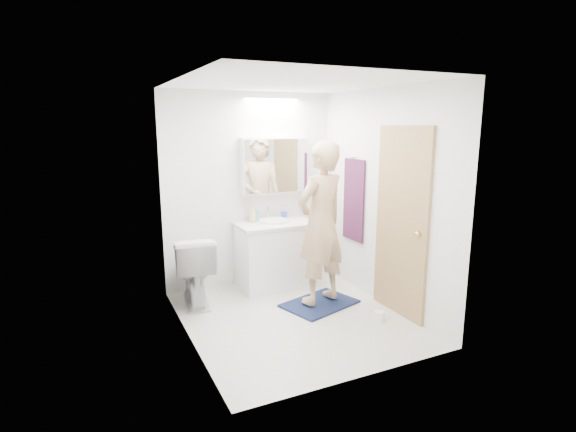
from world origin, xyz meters
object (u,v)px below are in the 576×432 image
vanity_cabinet (275,256)px  soap_bottle_b (255,214)px  toilet_paper_roll (379,316)px  toilet (194,269)px  soap_bottle_a (252,213)px  medicine_cabinet (274,166)px  person (321,224)px  toothbrush_cup (284,215)px

vanity_cabinet → soap_bottle_b: size_ratio=5.06×
soap_bottle_b → toilet_paper_roll: soap_bottle_b is taller
toilet → soap_bottle_b: 1.04m
toilet → soap_bottle_a: size_ratio=3.43×
medicine_cabinet → soap_bottle_b: size_ratio=4.95×
medicine_cabinet → soap_bottle_a: (-0.33, -0.06, -0.56)m
vanity_cabinet → medicine_cabinet: (0.09, 0.21, 1.11)m
medicine_cabinet → soap_bottle_b: medicine_cabinet is taller
person → toilet_paper_roll: 1.15m
toilet → toothbrush_cup: bearing=-158.8°
medicine_cabinet → toothbrush_cup: medicine_cabinet is taller
medicine_cabinet → toilet: medicine_cabinet is taller
soap_bottle_a → toilet_paper_roll: (0.81, -1.56, -0.89)m
person → toilet: bearing=-44.7°
toilet → person: size_ratio=0.45×
medicine_cabinet → toothbrush_cup: (0.11, -0.05, -0.64)m
person → soap_bottle_b: size_ratio=10.09×
vanity_cabinet → toothbrush_cup: (0.20, 0.16, 0.47)m
soap_bottle_b → toilet_paper_roll: (0.76, -1.59, -0.86)m
toothbrush_cup → toilet: bearing=-167.6°
toilet → person: bearing=161.1°
medicine_cabinet → soap_bottle_b: bearing=-174.0°
toothbrush_cup → toilet_paper_roll: bearing=-76.9°
vanity_cabinet → toothbrush_cup: 0.54m
toilet → soap_bottle_b: bearing=-152.3°
person → toothbrush_cup: size_ratio=19.40×
soap_bottle_a → soap_bottle_b: (0.05, 0.03, -0.03)m
toilet → soap_bottle_b: size_ratio=4.54×
toilet → toothbrush_cup: (1.25, 0.27, 0.46)m
soap_bottle_a → person: bearing=-64.3°
medicine_cabinet → toothbrush_cup: size_ratio=9.52×
vanity_cabinet → person: bearing=-75.2°
soap_bottle_a → medicine_cabinet: bearing=10.3°
vanity_cabinet → medicine_cabinet: medicine_cabinet is taller
medicine_cabinet → soap_bottle_a: medicine_cabinet is taller
vanity_cabinet → toilet: 1.06m
toilet → soap_bottle_a: (0.81, 0.26, 0.53)m
medicine_cabinet → toilet: size_ratio=1.09×
medicine_cabinet → toilet: 1.62m
toilet → soap_bottle_b: (0.86, 0.29, 0.51)m
medicine_cabinet → toilet_paper_roll: (0.48, -1.62, -1.45)m
person → soap_bottle_b: 1.04m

